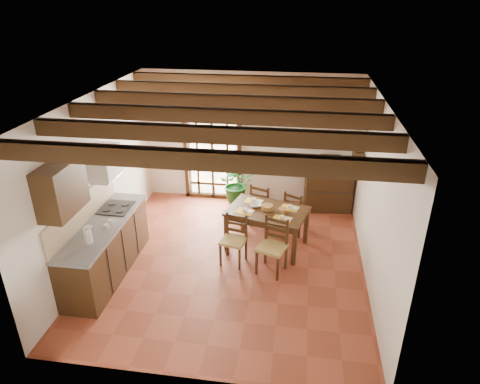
% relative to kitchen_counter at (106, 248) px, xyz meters
% --- Properties ---
extents(ground_plane, '(5.00, 5.00, 0.00)m').
position_rel_kitchen_counter_xyz_m(ground_plane, '(1.96, 0.60, -0.47)').
color(ground_plane, brown).
extents(room_shell, '(4.52, 5.02, 2.81)m').
position_rel_kitchen_counter_xyz_m(room_shell, '(1.96, 0.60, 1.34)').
color(room_shell, silver).
rests_on(room_shell, ground_plane).
extents(ceiling_beams, '(4.50, 4.34, 0.20)m').
position_rel_kitchen_counter_xyz_m(ceiling_beams, '(1.96, 0.60, 2.22)').
color(ceiling_beams, black).
rests_on(ceiling_beams, room_shell).
extents(french_door, '(1.26, 0.11, 2.32)m').
position_rel_kitchen_counter_xyz_m(french_door, '(1.16, 3.05, 0.70)').
color(french_door, white).
rests_on(french_door, ground_plane).
extents(kitchen_counter, '(0.64, 2.25, 1.38)m').
position_rel_kitchen_counter_xyz_m(kitchen_counter, '(0.00, 0.00, 0.00)').
color(kitchen_counter, '#32200F').
rests_on(kitchen_counter, ground_plane).
extents(upper_cabinet, '(0.35, 0.80, 0.70)m').
position_rel_kitchen_counter_xyz_m(upper_cabinet, '(-0.12, -0.70, 1.38)').
color(upper_cabinet, '#32200F').
rests_on(upper_cabinet, room_shell).
extents(range_hood, '(0.38, 0.60, 0.54)m').
position_rel_kitchen_counter_xyz_m(range_hood, '(-0.09, 0.55, 1.26)').
color(range_hood, white).
rests_on(range_hood, room_shell).
extents(counter_items, '(0.50, 1.43, 0.25)m').
position_rel_kitchen_counter_xyz_m(counter_items, '(0.00, 0.09, 0.49)').
color(counter_items, black).
rests_on(counter_items, kitchen_counter).
extents(dining_table, '(1.55, 1.20, 0.74)m').
position_rel_kitchen_counter_xyz_m(dining_table, '(2.52, 1.19, 0.17)').
color(dining_table, '#3B2513').
rests_on(dining_table, ground_plane).
extents(chair_near_left, '(0.47, 0.46, 0.87)m').
position_rel_kitchen_counter_xyz_m(chair_near_left, '(2.01, 0.60, -0.20)').
color(chair_near_left, tan).
rests_on(chair_near_left, ground_plane).
extents(chair_near_right, '(0.55, 0.53, 0.94)m').
position_rel_kitchen_counter_xyz_m(chair_near_right, '(2.67, 0.42, -0.18)').
color(chair_near_right, tan).
rests_on(chair_near_right, ground_plane).
extents(chair_far_left, '(0.53, 0.52, 0.91)m').
position_rel_kitchen_counter_xyz_m(chair_far_left, '(2.36, 1.95, -0.19)').
color(chair_far_left, tan).
rests_on(chair_far_left, ground_plane).
extents(chair_far_right, '(0.54, 0.53, 0.87)m').
position_rel_kitchen_counter_xyz_m(chair_far_right, '(3.02, 1.78, -0.20)').
color(chair_far_right, tan).
rests_on(chair_far_right, ground_plane).
extents(table_setting, '(1.00, 0.67, 0.09)m').
position_rel_kitchen_counter_xyz_m(table_setting, '(2.52, 1.19, 0.29)').
color(table_setting, yellow).
rests_on(table_setting, dining_table).
extents(table_bowl, '(0.26, 0.26, 0.05)m').
position_rel_kitchen_counter_xyz_m(table_bowl, '(2.29, 1.30, 0.30)').
color(table_bowl, white).
rests_on(table_bowl, dining_table).
extents(sideboard, '(1.00, 0.52, 0.82)m').
position_rel_kitchen_counter_xyz_m(sideboard, '(3.66, 2.83, -0.06)').
color(sideboard, '#32200F').
rests_on(sideboard, ground_plane).
extents(crt_tv, '(0.42, 0.39, 0.35)m').
position_rel_kitchen_counter_xyz_m(crt_tv, '(3.66, 2.82, 0.54)').
color(crt_tv, black).
rests_on(crt_tv, sideboard).
extents(fuse_box, '(0.25, 0.03, 0.32)m').
position_rel_kitchen_counter_xyz_m(fuse_box, '(3.46, 3.08, 1.28)').
color(fuse_box, white).
rests_on(fuse_box, room_shell).
extents(plant_pot, '(0.37, 0.37, 0.23)m').
position_rel_kitchen_counter_xyz_m(plant_pot, '(1.76, 2.58, -0.36)').
color(plant_pot, maroon).
rests_on(plant_pot, ground_plane).
extents(potted_plant, '(2.17, 1.98, 2.04)m').
position_rel_kitchen_counter_xyz_m(potted_plant, '(1.76, 2.58, 0.10)').
color(potted_plant, '#144C19').
rests_on(potted_plant, ground_plane).
extents(wall_shelf, '(0.20, 0.42, 0.20)m').
position_rel_kitchen_counter_xyz_m(wall_shelf, '(4.10, 2.20, 1.04)').
color(wall_shelf, '#32200F').
rests_on(wall_shelf, room_shell).
extents(shelf_vase, '(0.15, 0.15, 0.15)m').
position_rel_kitchen_counter_xyz_m(shelf_vase, '(4.10, 2.20, 1.18)').
color(shelf_vase, '#B2BFB2').
rests_on(shelf_vase, wall_shelf).
extents(shelf_flowers, '(0.14, 0.14, 0.36)m').
position_rel_kitchen_counter_xyz_m(shelf_flowers, '(4.10, 2.20, 1.38)').
color(shelf_flowers, yellow).
rests_on(shelf_flowers, shelf_vase).
extents(framed_picture, '(0.03, 0.32, 0.32)m').
position_rel_kitchen_counter_xyz_m(framed_picture, '(4.18, 2.20, 1.58)').
color(framed_picture, brown).
rests_on(framed_picture, room_shell).
extents(pendant_lamp, '(0.36, 0.36, 0.84)m').
position_rel_kitchen_counter_xyz_m(pendant_lamp, '(2.52, 1.29, 1.60)').
color(pendant_lamp, black).
rests_on(pendant_lamp, room_shell).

